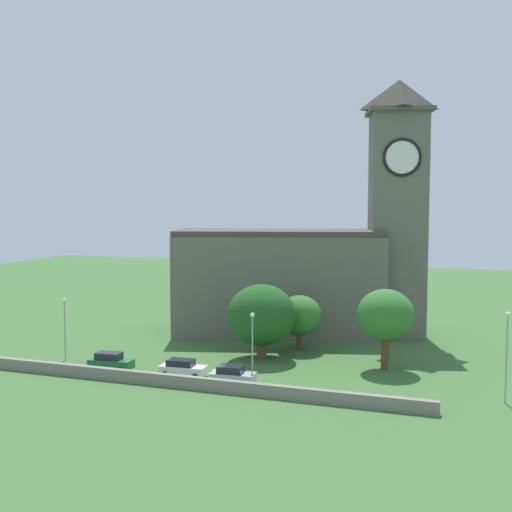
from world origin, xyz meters
TOP-DOWN VIEW (x-y plane):
  - ground_plane at (0.00, 15.00)m, footprint 200.00×200.00m
  - church at (3.49, 24.54)m, footprint 33.13×17.78m
  - quay_barrier at (0.00, -3.84)m, footprint 43.74×0.70m
  - car_green at (-10.39, -0.95)m, footprint 4.60×2.38m
  - car_white at (-2.70, -0.27)m, footprint 4.67×2.38m
  - car_silver at (3.00, -1.42)m, footprint 4.32×2.59m
  - streetlamp_west_end at (-17.44, 1.35)m, footprint 0.44×0.44m
  - streetlamp_west_mid at (4.14, 0.89)m, footprint 0.44×0.44m
  - streetlamp_central at (26.77, 1.46)m, footprint 0.44×0.44m
  - tree_by_tower at (4.68, 14.81)m, footprint 5.07×5.07m
  - tree_churchyard at (15.31, 9.35)m, footprint 5.75×5.75m
  - tree_riverside_east at (2.00, 9.41)m, footprint 7.34×7.34m

SIDE VIEW (x-z plane):
  - ground_plane at x=0.00m, z-range 0.00..0.00m
  - quay_barrier at x=0.00m, z-range 0.00..1.15m
  - car_white at x=-2.70m, z-range 0.01..1.69m
  - car_silver at x=3.00m, z-range 0.01..1.84m
  - car_green at x=-10.39m, z-range 0.01..1.92m
  - tree_by_tower at x=4.68m, z-range 0.83..7.12m
  - streetlamp_west_mid at x=4.14m, z-range 1.14..7.64m
  - streetlamp_west_end at x=-17.44m, z-range 1.15..7.84m
  - tree_riverside_east at x=2.00m, z-range 0.71..8.80m
  - streetlamp_central at x=26.77m, z-range 1.23..9.07m
  - tree_churchyard at x=15.31m, z-range 1.46..9.65m
  - church at x=3.49m, z-range -6.59..25.38m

